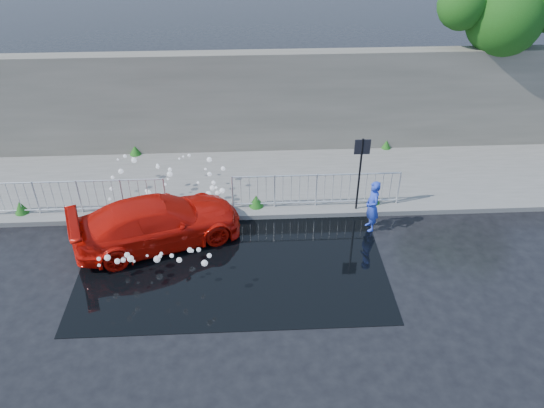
% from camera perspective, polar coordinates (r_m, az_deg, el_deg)
% --- Properties ---
extents(ground, '(90.00, 90.00, 0.00)m').
position_cam_1_polar(ground, '(13.59, -6.42, -8.96)').
color(ground, black).
rests_on(ground, ground).
extents(pavement, '(30.00, 4.00, 0.15)m').
position_cam_1_polar(pavement, '(17.54, -5.75, 2.42)').
color(pavement, slate).
rests_on(pavement, ground).
extents(curb, '(30.00, 0.25, 0.16)m').
position_cam_1_polar(curb, '(15.87, -5.99, -1.35)').
color(curb, slate).
rests_on(curb, ground).
extents(retaining_wall, '(30.00, 0.60, 3.50)m').
position_cam_1_polar(retaining_wall, '(18.66, -5.85, 10.75)').
color(retaining_wall, '#5D594E').
rests_on(retaining_wall, pavement).
extents(puddle, '(8.00, 5.00, 0.01)m').
position_cam_1_polar(puddle, '(14.31, -4.25, -6.17)').
color(puddle, black).
rests_on(puddle, ground).
extents(sign_post, '(0.45, 0.06, 2.50)m').
position_cam_1_polar(sign_post, '(15.37, 9.52, 4.35)').
color(sign_post, black).
rests_on(sign_post, ground).
extents(tree, '(4.89, 2.55, 6.30)m').
position_cam_1_polar(tree, '(19.96, 24.75, 18.38)').
color(tree, '#332114').
rests_on(tree, ground).
extents(railing_left, '(5.05, 0.05, 1.10)m').
position_cam_1_polar(railing_left, '(16.54, -20.05, 0.87)').
color(railing_left, silver).
rests_on(railing_left, pavement).
extents(railing_right, '(5.05, 0.05, 1.10)m').
position_cam_1_polar(railing_right, '(15.89, 4.78, 1.63)').
color(railing_right, silver).
rests_on(railing_right, pavement).
extents(weeds, '(12.17, 3.93, 0.40)m').
position_cam_1_polar(weeds, '(16.98, -7.07, 2.13)').
color(weeds, '#205215').
rests_on(weeds, pavement).
extents(water_spray, '(3.53, 5.55, 1.05)m').
position_cam_1_polar(water_spray, '(15.45, -11.32, -0.28)').
color(water_spray, white).
rests_on(water_spray, ground).
extents(red_car, '(4.93, 3.27, 1.33)m').
position_cam_1_polar(red_car, '(14.90, -12.19, -1.89)').
color(red_car, red).
rests_on(red_car, ground).
extents(person, '(0.44, 0.61, 1.57)m').
position_cam_1_polar(person, '(15.25, 10.74, -0.23)').
color(person, blue).
rests_on(person, ground).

